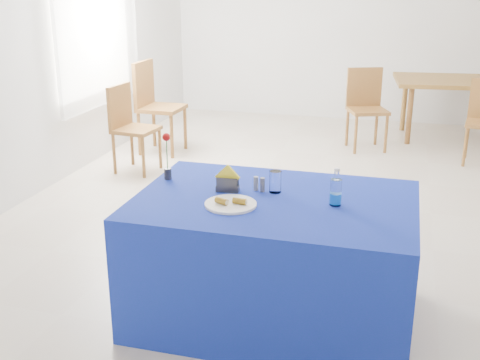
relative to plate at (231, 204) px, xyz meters
name	(u,v)px	position (x,y,z in m)	size (l,w,h in m)	color
floor	(305,201)	(0.08, 2.15, -0.77)	(7.00, 7.00, 0.00)	beige
room_shell	(312,4)	(0.08, 2.15, 0.98)	(7.00, 7.00, 7.00)	silver
window_pane	(93,17)	(-2.39, 2.95, 0.78)	(0.04, 1.50, 1.60)	white
curtain	(99,17)	(-2.32, 2.95, 0.78)	(0.04, 1.75, 1.85)	white
plate	(231,204)	(0.00, 0.00, 0.00)	(0.29, 0.29, 0.01)	white
drinking_glass	(275,182)	(0.19, 0.28, 0.06)	(0.07, 0.07, 0.13)	white
salt_shaker	(256,183)	(0.07, 0.28, 0.04)	(0.03, 0.03, 0.09)	gray
pepper_shaker	(262,185)	(0.12, 0.27, 0.04)	(0.03, 0.03, 0.09)	slate
blue_table	(274,259)	(0.22, 0.17, -0.39)	(1.60, 1.10, 0.76)	#102E97
water_bottle	(336,193)	(0.56, 0.16, 0.06)	(0.07, 0.07, 0.21)	white
napkin_holder	(228,184)	(-0.08, 0.22, 0.04)	(0.15, 0.07, 0.17)	#333337
rose_vase	(167,157)	(-0.51, 0.34, 0.14)	(0.05, 0.05, 0.30)	#25252A
oak_table	(459,86)	(1.52, 4.87, -0.09)	(1.63, 1.14, 0.76)	olive
chair_bg_left	(366,103)	(0.45, 4.16, -0.22)	(0.55, 0.55, 0.94)	brown
chair_win_a	(129,122)	(-1.86, 2.59, -0.24)	(0.45, 0.45, 0.91)	brown
chair_win_b	(154,100)	(-1.90, 3.33, -0.16)	(0.48, 0.48, 1.05)	brown
banana_pieces	(231,201)	(0.01, -0.02, 0.02)	(0.18, 0.08, 0.03)	gold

